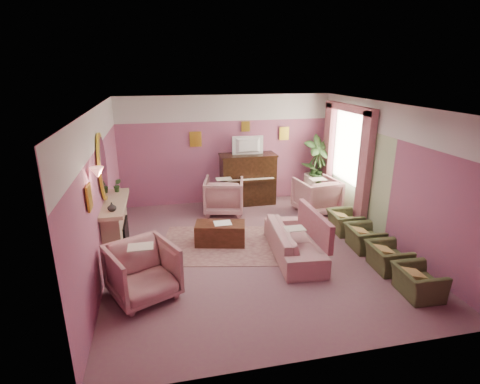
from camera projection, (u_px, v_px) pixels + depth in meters
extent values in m
cube|color=#7C5660|center=(254.00, 250.00, 7.42)|extent=(5.50, 6.00, 0.01)
cube|color=silver|center=(256.00, 106.00, 6.54)|extent=(5.50, 6.00, 0.01)
cube|color=#845078|center=(227.00, 150.00, 9.76)|extent=(5.50, 0.02, 2.80)
cube|color=#845078|center=(322.00, 259.00, 4.20)|extent=(5.50, 0.02, 2.80)
cube|color=#845078|center=(100.00, 193.00, 6.43)|extent=(0.02, 6.00, 2.80)
cube|color=#845078|center=(387.00, 174.00, 7.54)|extent=(0.02, 6.00, 2.80)
cube|color=silver|center=(226.00, 108.00, 9.41)|extent=(5.50, 0.01, 0.65)
cube|color=#A7C091|center=(353.00, 173.00, 8.84)|extent=(0.01, 3.00, 2.15)
cube|color=tan|center=(116.00, 232.00, 6.91)|extent=(0.30, 1.40, 1.10)
cube|color=black|center=(123.00, 239.00, 6.98)|extent=(0.18, 0.72, 0.68)
cube|color=orange|center=(126.00, 248.00, 7.05)|extent=(0.06, 0.54, 0.10)
cube|color=tan|center=(115.00, 203.00, 6.74)|extent=(0.40, 1.55, 0.07)
cube|color=tan|center=(130.00, 257.00, 7.12)|extent=(0.55, 1.50, 0.02)
ellipsoid|color=gold|center=(102.00, 167.00, 6.50)|extent=(0.04, 0.72, 1.20)
ellipsoid|color=silver|center=(104.00, 167.00, 6.50)|extent=(0.01, 0.60, 1.06)
cone|color=#F78E7A|center=(97.00, 173.00, 5.48)|extent=(0.20, 0.20, 0.16)
cube|color=black|center=(248.00, 180.00, 9.80)|extent=(1.40, 0.60, 1.30)
cube|color=black|center=(251.00, 181.00, 9.46)|extent=(1.30, 0.12, 0.06)
cube|color=#FDECD0|center=(251.00, 179.00, 9.44)|extent=(1.20, 0.08, 0.02)
cube|color=black|center=(248.00, 155.00, 9.59)|extent=(1.45, 0.65, 0.04)
imported|color=black|center=(248.00, 144.00, 9.46)|extent=(0.80, 0.12, 0.48)
cube|color=gold|center=(196.00, 139.00, 9.46)|extent=(0.30, 0.03, 0.38)
cube|color=gold|center=(284.00, 134.00, 9.92)|extent=(0.26, 0.03, 0.34)
cube|color=gold|center=(246.00, 126.00, 9.64)|extent=(0.22, 0.03, 0.26)
cube|color=gold|center=(89.00, 197.00, 5.22)|extent=(0.03, 0.28, 0.36)
cube|color=beige|center=(349.00, 145.00, 8.87)|extent=(0.03, 1.40, 1.80)
cube|color=#97525D|center=(365.00, 171.00, 8.12)|extent=(0.16, 0.34, 2.60)
cube|color=#97525D|center=(328.00, 153.00, 9.83)|extent=(0.16, 0.34, 2.60)
cube|color=#97525D|center=(349.00, 108.00, 8.58)|extent=(0.16, 2.20, 0.16)
imported|color=#284920|center=(117.00, 185.00, 7.20)|extent=(0.16, 0.16, 0.28)
imported|color=silver|center=(112.00, 207.00, 6.24)|extent=(0.16, 0.16, 0.16)
cube|color=#8D605C|center=(223.00, 244.00, 7.65)|extent=(2.81, 2.27, 0.01)
cube|color=#401F12|center=(220.00, 234.00, 7.63)|extent=(1.09, 0.71, 0.45)
cube|color=white|center=(223.00, 223.00, 7.56)|extent=(0.35, 0.28, 0.01)
imported|color=tan|center=(294.00, 236.00, 7.10)|extent=(0.66, 1.97, 0.79)
cube|color=#97525D|center=(315.00, 225.00, 7.11)|extent=(0.10, 1.49, 0.55)
imported|color=tan|center=(224.00, 194.00, 9.23)|extent=(0.93, 0.93, 0.97)
imported|color=tan|center=(317.00, 194.00, 9.21)|extent=(0.93, 0.93, 0.97)
imported|color=tan|center=(143.00, 269.00, 5.78)|extent=(0.93, 0.93, 0.97)
imported|color=#49532D|center=(418.00, 278.00, 5.87)|extent=(0.50, 0.71, 0.62)
imported|color=#49532D|center=(388.00, 253.00, 6.63)|extent=(0.50, 0.71, 0.62)
imported|color=#49532D|center=(364.00, 234.00, 7.39)|extent=(0.50, 0.71, 0.62)
imported|color=#49532D|center=(345.00, 219.00, 8.15)|extent=(0.50, 0.71, 0.62)
cylinder|color=beige|center=(313.00, 187.00, 10.23)|extent=(0.52, 0.52, 0.70)
imported|color=#284920|center=(314.00, 168.00, 10.06)|extent=(0.30, 0.30, 0.34)
imported|color=#284920|center=(320.00, 170.00, 10.01)|extent=(0.16, 0.16, 0.28)
cylinder|color=#A85E49|center=(315.00, 194.00, 10.18)|extent=(0.34, 0.34, 0.34)
imported|color=#284920|center=(317.00, 162.00, 9.89)|extent=(0.76, 0.76, 1.44)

